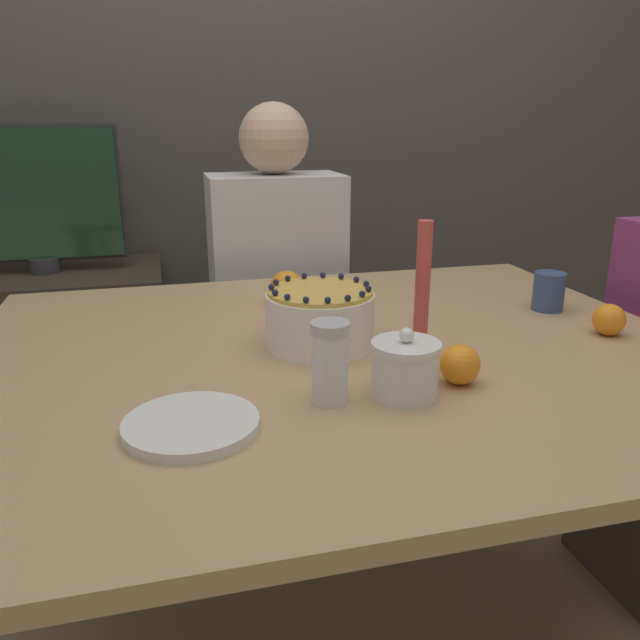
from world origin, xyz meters
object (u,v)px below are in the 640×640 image
object	(u,v)px
sugar_shaker	(330,362)
cake	(320,318)
candle	(422,301)
sugar_bowl	(405,368)
tv_monitor	(35,198)
person_man_blue_shirt	(278,328)

from	to	relation	value
sugar_shaker	cake	bearing A→B (deg)	79.07
cake	candle	bearing A→B (deg)	-23.94
sugar_bowl	candle	distance (m)	0.21
sugar_shaker	tv_monitor	distance (m)	1.49
cake	tv_monitor	bearing A→B (deg)	121.39
person_man_blue_shirt	cake	bearing A→B (deg)	85.85
candle	sugar_shaker	bearing A→B (deg)	-142.97
sugar_shaker	person_man_blue_shirt	bearing A→B (deg)	84.16
cake	sugar_shaker	distance (m)	0.25
sugar_bowl	candle	xyz separation A→B (m)	(0.10, 0.18, 0.05)
cake	tv_monitor	world-z (taller)	tv_monitor
person_man_blue_shirt	tv_monitor	size ratio (longest dim) A/B	2.23
candle	person_man_blue_shirt	xyz separation A→B (m)	(-0.12, 0.83, -0.32)
sugar_bowl	candle	bearing A→B (deg)	60.09
tv_monitor	sugar_shaker	bearing A→B (deg)	-65.15
sugar_bowl	tv_monitor	bearing A→B (deg)	118.83
person_man_blue_shirt	tv_monitor	distance (m)	0.90
candle	tv_monitor	bearing A→B (deg)	125.72
candle	sugar_bowl	bearing A→B (deg)	-119.91
sugar_bowl	person_man_blue_shirt	xyz separation A→B (m)	(-0.02, 1.01, -0.26)
cake	sugar_bowl	bearing A→B (deg)	-73.70
sugar_bowl	person_man_blue_shirt	bearing A→B (deg)	91.12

